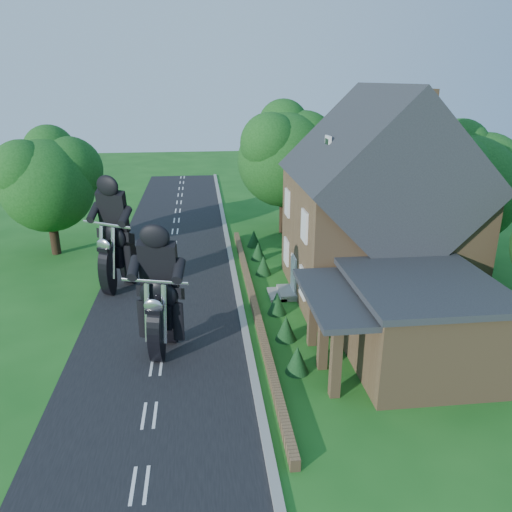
{
  "coord_description": "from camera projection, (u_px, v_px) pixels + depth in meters",
  "views": [
    {
      "loc": [
        1.95,
        -16.95,
        10.44
      ],
      "look_at": [
        4.35,
        4.32,
        2.8
      ],
      "focal_mm": 35.0,
      "sensor_mm": 36.0,
      "label": 1
    }
  ],
  "objects": [
    {
      "name": "ground",
      "position": [
        156.0,
        366.0,
        19.17
      ],
      "size": [
        120.0,
        120.0,
        0.0
      ],
      "primitive_type": "plane",
      "color": "#195819",
      "rests_on": "ground"
    },
    {
      "name": "road",
      "position": [
        156.0,
        366.0,
        19.16
      ],
      "size": [
        7.0,
        80.0,
        0.02
      ],
      "primitive_type": "cube",
      "color": "black",
      "rests_on": "ground"
    },
    {
      "name": "kerb",
      "position": [
        251.0,
        359.0,
        19.53
      ],
      "size": [
        0.3,
        80.0,
        0.12
      ],
      "primitive_type": "cube",
      "color": "gray",
      "rests_on": "ground"
    },
    {
      "name": "garden_wall",
      "position": [
        253.0,
        302.0,
        24.23
      ],
      "size": [
        0.3,
        22.0,
        0.4
      ],
      "primitive_type": "cube",
      "color": "brown",
      "rests_on": "ground"
    },
    {
      "name": "house",
      "position": [
        376.0,
        210.0,
        24.43
      ],
      "size": [
        9.54,
        8.64,
        10.24
      ],
      "color": "brown",
      "rests_on": "ground"
    },
    {
      "name": "annex",
      "position": [
        416.0,
        321.0,
        18.87
      ],
      "size": [
        7.05,
        5.94,
        3.44
      ],
      "color": "brown",
      "rests_on": "ground"
    },
    {
      "name": "tree_house_right",
      "position": [
        470.0,
        180.0,
        27.25
      ],
      "size": [
        6.51,
        6.0,
        8.4
      ],
      "color": "black",
      "rests_on": "ground"
    },
    {
      "name": "tree_behind_house",
      "position": [
        381.0,
        144.0,
        33.68
      ],
      "size": [
        7.81,
        7.2,
        10.08
      ],
      "color": "black",
      "rests_on": "ground"
    },
    {
      "name": "tree_behind_left",
      "position": [
        290.0,
        151.0,
        34.13
      ],
      "size": [
        6.94,
        6.4,
        9.16
      ],
      "color": "black",
      "rests_on": "ground"
    },
    {
      "name": "tree_far_road",
      "position": [
        53.0,
        177.0,
        30.02
      ],
      "size": [
        6.08,
        5.6,
        7.84
      ],
      "color": "black",
      "rests_on": "ground"
    },
    {
      "name": "shrub_a",
      "position": [
        297.0,
        359.0,
        18.61
      ],
      "size": [
        0.9,
        0.9,
        1.1
      ],
      "primitive_type": "cone",
      "color": "#103315",
      "rests_on": "ground"
    },
    {
      "name": "shrub_b",
      "position": [
        286.0,
        328.0,
        20.95
      ],
      "size": [
        0.9,
        0.9,
        1.1
      ],
      "primitive_type": "cone",
      "color": "#103315",
      "rests_on": "ground"
    },
    {
      "name": "shrub_c",
      "position": [
        277.0,
        303.0,
        23.29
      ],
      "size": [
        0.9,
        0.9,
        1.1
      ],
      "primitive_type": "cone",
      "color": "#103315",
      "rests_on": "ground"
    },
    {
      "name": "shrub_d",
      "position": [
        263.0,
        265.0,
        27.97
      ],
      "size": [
        0.9,
        0.9,
        1.1
      ],
      "primitive_type": "cone",
      "color": "#103315",
      "rests_on": "ground"
    },
    {
      "name": "shrub_e",
      "position": [
        258.0,
        251.0,
        30.31
      ],
      "size": [
        0.9,
        0.9,
        1.1
      ],
      "primitive_type": "cone",
      "color": "#103315",
      "rests_on": "ground"
    },
    {
      "name": "shrub_f",
      "position": [
        254.0,
        238.0,
        32.65
      ],
      "size": [
        0.9,
        0.9,
        1.1
      ],
      "primitive_type": "cone",
      "color": "#103315",
      "rests_on": "ground"
    },
    {
      "name": "motorcycle_lead",
      "position": [
        163.0,
        334.0,
        19.87
      ],
      "size": [
        0.9,
        1.8,
        1.63
      ],
      "primitive_type": null,
      "rotation": [
        0.0,
        0.0,
        2.87
      ],
      "color": "black",
      "rests_on": "ground"
    },
    {
      "name": "motorcycle_follow",
      "position": [
        119.0,
        273.0,
        25.88
      ],
      "size": [
        1.42,
        1.92,
        1.81
      ],
      "primitive_type": null,
      "rotation": [
        0.0,
        0.0,
        2.6
      ],
      "color": "black",
      "rests_on": "ground"
    }
  ]
}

